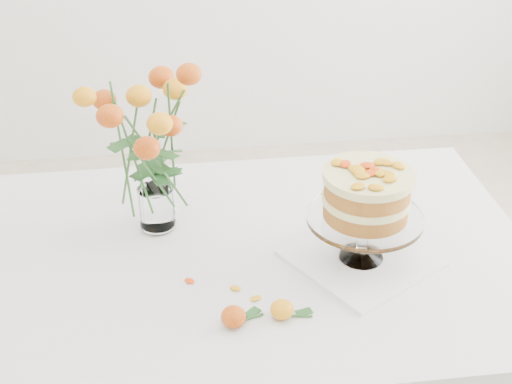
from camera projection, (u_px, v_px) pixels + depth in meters
table at (238, 279)px, 1.75m from camera, size 1.43×0.93×0.76m
napkin at (361, 258)px, 1.68m from camera, size 0.40×0.40×0.01m
cake_stand at (366, 199)px, 1.59m from camera, size 0.27×0.27×0.24m
rose_vase at (150, 133)px, 1.66m from camera, size 0.31×0.31×0.45m
loose_rose_near at (282, 309)px, 1.49m from camera, size 0.09×0.05×0.04m
loose_rose_far at (234, 317)px, 1.47m from camera, size 0.09×0.05×0.04m
stray_petal_a at (190, 281)px, 1.61m from camera, size 0.03×0.02×0.00m
stray_petal_b at (235, 289)px, 1.58m from camera, size 0.03×0.02×0.00m
stray_petal_c at (256, 298)px, 1.55m from camera, size 0.03×0.02×0.00m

